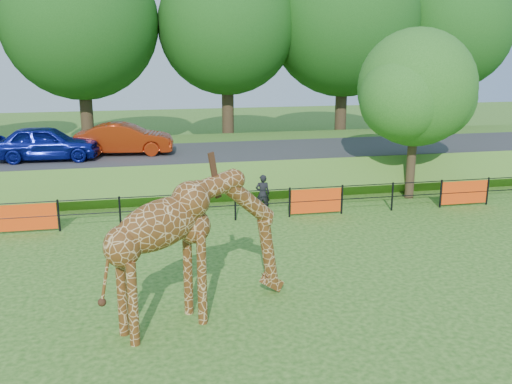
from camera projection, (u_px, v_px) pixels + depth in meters
ground at (296, 324)px, 12.80m from camera, size 90.00×90.00×0.00m
giraffe at (200, 247)px, 12.76m from camera, size 4.65×2.78×3.38m
perimeter_fence at (235, 205)px, 20.24m from camera, size 28.07×0.10×1.10m
embankment at (209, 162)px, 27.33m from camera, size 40.00×9.00×1.30m
road at (212, 153)px, 25.73m from camera, size 40.00×5.00×0.12m
car_blue at (46, 143)px, 23.58m from camera, size 4.33×1.90×1.45m
car_red at (125, 139)px, 24.90m from camera, size 4.27×1.89×1.36m
visitor at (263, 194)px, 21.10m from camera, size 0.57×0.41×1.46m
tree_east at (418, 92)px, 22.36m from camera, size 5.40×4.71×6.76m
bg_tree_line at (225, 25)px, 32.22m from camera, size 37.30×8.80×11.82m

